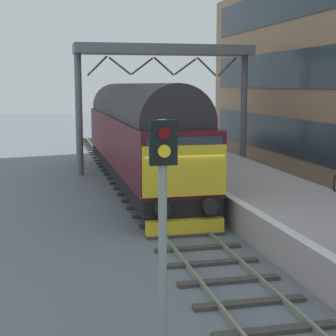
{
  "coord_description": "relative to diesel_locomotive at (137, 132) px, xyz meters",
  "views": [
    {
      "loc": [
        -4.13,
        -16.92,
        4.64
      ],
      "look_at": [
        0.2,
        2.03,
        1.63
      ],
      "focal_mm": 57.88,
      "sensor_mm": 36.0,
      "label": 1
    }
  ],
  "objects": [
    {
      "name": "ground_plane",
      "position": [
        -0.0,
        -7.49,
        -2.48
      ],
      "size": [
        140.0,
        140.0,
        0.0
      ],
      "primitive_type": "plane",
      "color": "slate",
      "rests_on": "ground"
    },
    {
      "name": "track_main",
      "position": [
        -0.0,
        -7.49,
        -2.42
      ],
      "size": [
        2.5,
        60.0,
        0.15
      ],
      "color": "gray",
      "rests_on": "ground"
    },
    {
      "name": "station_platform",
      "position": [
        3.6,
        -7.49,
        -1.98
      ],
      "size": [
        4.0,
        44.0,
        1.01
      ],
      "color": "#A5989A",
      "rests_on": "ground"
    },
    {
      "name": "diesel_locomotive",
      "position": [
        0.0,
        0.0,
        0.0
      ],
      "size": [
        2.74,
        17.69,
        4.68
      ],
      "color": "black",
      "rests_on": "ground"
    },
    {
      "name": "signal_post_near",
      "position": [
        -2.34,
        -16.2,
        0.09
      ],
      "size": [
        0.44,
        0.22,
        4.1
      ],
      "color": "gray",
      "rests_on": "ground"
    },
    {
      "name": "overhead_footbridge",
      "position": [
        2.05,
        3.56,
        3.44
      ],
      "size": [
        9.3,
        2.0,
        6.66
      ],
      "color": "slate",
      "rests_on": "ground"
    }
  ]
}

